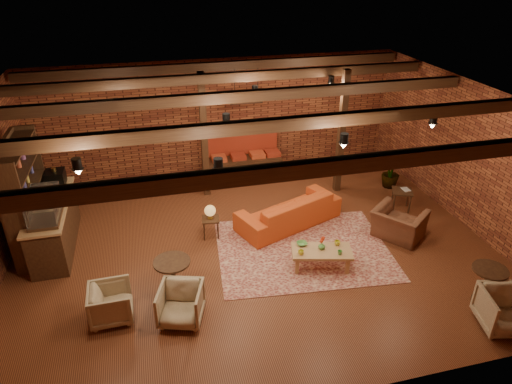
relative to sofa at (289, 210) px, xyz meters
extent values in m
plane|color=#3D1B0F|center=(-1.02, -0.66, -0.36)|extent=(10.00, 10.00, 0.00)
cube|color=black|center=(-1.02, -0.66, 2.84)|extent=(10.00, 8.00, 0.02)
cube|color=#5F281B|center=(-1.02, 3.34, 1.24)|extent=(10.00, 0.02, 3.20)
cube|color=#5F281B|center=(-1.02, -4.66, 1.24)|extent=(10.00, 0.02, 3.20)
cube|color=#5F281B|center=(3.98, -0.66, 1.24)|extent=(0.02, 8.00, 3.20)
cylinder|color=black|center=(-1.02, 0.94, 2.49)|extent=(9.60, 0.12, 0.12)
cube|color=black|center=(-1.62, 1.94, 1.24)|extent=(0.16, 0.16, 3.20)
cube|color=black|center=(1.78, 1.34, 1.24)|extent=(0.16, 0.16, 3.20)
imported|color=#337F33|center=(-5.02, 0.54, 0.86)|extent=(0.35, 0.39, 0.30)
cube|color=#FF4F19|center=(-0.42, 2.44, 1.99)|extent=(0.86, 0.06, 0.30)
cube|color=maroon|center=(-0.02, -1.10, -0.36)|extent=(3.88, 3.12, 0.01)
imported|color=#C0461A|center=(0.00, 0.00, 0.00)|extent=(2.66, 1.81, 0.72)
cube|color=#A5854D|center=(0.13, -1.75, 0.02)|extent=(1.30, 0.87, 0.06)
cube|color=#A5854D|center=(-0.40, -1.83, -0.19)|extent=(0.08, 0.08, 0.35)
cube|color=#A5854D|center=(0.56, -2.08, -0.19)|extent=(0.08, 0.08, 0.35)
cube|color=#A5854D|center=(-0.30, -1.43, -0.19)|extent=(0.08, 0.08, 0.35)
cube|color=#A5854D|center=(0.66, -1.67, -0.19)|extent=(0.08, 0.08, 0.35)
imported|color=gold|center=(-0.32, -1.78, 0.09)|extent=(0.14, 0.14, 0.09)
imported|color=#519744|center=(0.42, -1.97, 0.09)|extent=(0.12, 0.12, 0.09)
imported|color=gold|center=(0.50, -1.65, 0.09)|extent=(0.14, 0.14, 0.09)
imported|color=#519744|center=(-0.19, -1.47, 0.07)|extent=(0.25, 0.25, 0.05)
imported|color=#519744|center=(0.14, -1.71, 0.11)|extent=(0.14, 0.14, 0.12)
sphere|color=red|center=(0.14, -1.71, 0.25)|extent=(0.10, 0.10, 0.10)
cube|color=black|center=(-1.84, -0.09, 0.08)|extent=(0.42, 0.42, 0.04)
cylinder|color=black|center=(-1.84, -0.09, -0.15)|extent=(0.03, 0.03, 0.43)
cylinder|color=olive|center=(-1.84, -0.09, 0.11)|extent=(0.12, 0.12, 0.02)
cylinder|color=olive|center=(-1.84, -0.09, 0.17)|extent=(0.04, 0.04, 0.18)
sphere|color=orange|center=(-1.84, -0.09, 0.30)|extent=(0.25, 0.25, 0.25)
cylinder|color=black|center=(-2.81, -1.80, 0.32)|extent=(0.67, 0.67, 0.04)
cylinder|color=black|center=(-2.81, -1.80, -0.01)|extent=(0.09, 0.09, 0.66)
cylinder|color=black|center=(-2.81, -1.80, -0.34)|extent=(0.40, 0.40, 0.04)
imported|color=beige|center=(-3.91, -2.23, 0.00)|extent=(0.67, 0.71, 0.72)
imported|color=beige|center=(-2.75, -2.56, 0.01)|extent=(0.89, 0.86, 0.74)
imported|color=brown|center=(2.19, -1.13, 0.09)|extent=(1.17, 1.24, 0.91)
cube|color=black|center=(2.90, -0.02, 0.13)|extent=(0.61, 0.61, 0.04)
cylinder|color=black|center=(2.90, -0.02, -0.12)|extent=(0.04, 0.04, 0.47)
imported|color=black|center=(2.90, -0.02, 0.16)|extent=(0.25, 0.28, 0.02)
cylinder|color=black|center=(2.62, -3.42, 0.34)|extent=(0.61, 0.61, 0.04)
cylinder|color=black|center=(2.62, -3.42, -0.01)|extent=(0.10, 0.10, 0.67)
cylinder|color=black|center=(2.62, -3.42, -0.34)|extent=(0.37, 0.37, 0.04)
imported|color=beige|center=(2.50, -4.06, 0.03)|extent=(0.91, 0.87, 0.79)
imported|color=#4C7F4C|center=(3.24, 1.15, 0.92)|extent=(1.69, 1.69, 2.57)
camera|label=1|loc=(-2.96, -8.67, 5.30)|focal=32.00mm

